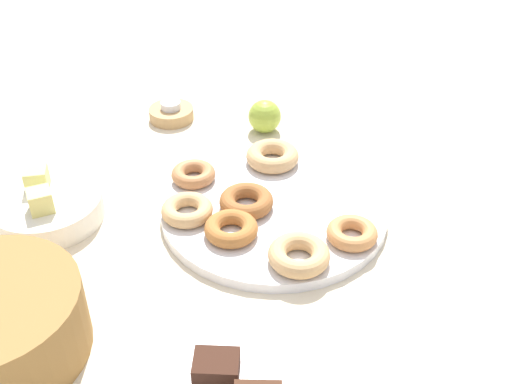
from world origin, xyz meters
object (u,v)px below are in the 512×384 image
at_px(donut_5, 352,233).
at_px(apple, 265,116).
at_px(donut_2, 246,201).
at_px(candle_holder, 171,114).
at_px(donut_0, 299,255).
at_px(brownie_far, 216,368).
at_px(melon_chunk_left, 40,201).
at_px(tealight, 171,105).
at_px(melon_chunk_right, 37,179).
at_px(donut_4, 231,229).
at_px(donut_3, 187,210).
at_px(donut_1, 272,156).
at_px(donut_6, 193,174).
at_px(donut_plate, 274,209).
at_px(fruit_bowl, 48,208).

bearing_deg(donut_5, apple, 10.88).
height_order(donut_2, candle_holder, donut_2).
distance_m(donut_0, brownie_far, 0.23).
distance_m(melon_chunk_left, apple, 0.47).
distance_m(brownie_far, tealight, 0.67).
height_order(candle_holder, melon_chunk_right, melon_chunk_right).
relative_size(melon_chunk_right, apple, 0.55).
relative_size(donut_5, brownie_far, 1.43).
distance_m(donut_0, donut_4, 0.12).
distance_m(donut_3, candle_holder, 0.36).
height_order(donut_1, donut_6, donut_1).
xyz_separation_m(brownie_far, apple, (0.59, -0.16, 0.00)).
bearing_deg(candle_holder, tealight, 0.00).
xyz_separation_m(donut_1, candle_holder, (0.22, 0.17, -0.02)).
bearing_deg(donut_0, melon_chunk_left, 67.62).
xyz_separation_m(donut_3, donut_5, (-0.10, -0.25, -0.00)).
distance_m(donut_1, tealight, 0.28).
xyz_separation_m(donut_plate, melon_chunk_right, (0.08, 0.38, 0.05)).
bearing_deg(fruit_bowl, donut_5, -107.61).
relative_size(donut_6, apple, 1.16).
height_order(brownie_far, melon_chunk_left, melon_chunk_left).
height_order(donut_3, donut_5, same).
bearing_deg(melon_chunk_left, brownie_far, -144.78).
bearing_deg(donut_1, apple, -4.07).
height_order(donut_5, brownie_far, brownie_far).
xyz_separation_m(candle_holder, fruit_bowl, (-0.30, 0.21, 0.01)).
bearing_deg(apple, donut_4, 161.99).
relative_size(candle_holder, tealight, 2.22).
height_order(donut_1, tealight, donut_1).
bearing_deg(donut_0, candle_holder, 18.51).
relative_size(donut_1, apple, 1.45).
bearing_deg(donut_2, brownie_far, 165.64).
height_order(donut_0, donut_1, donut_1).
xyz_separation_m(donut_1, melon_chunk_left, (-0.11, 0.39, 0.03)).
height_order(donut_2, donut_5, donut_2).
height_order(donut_0, melon_chunk_right, melon_chunk_right).
relative_size(donut_2, fruit_bowl, 0.49).
height_order(brownie_far, candle_holder, brownie_far).
bearing_deg(donut_plate, tealight, 23.70).
height_order(donut_2, melon_chunk_right, melon_chunk_right).
distance_m(donut_0, fruit_bowl, 0.42).
height_order(donut_1, donut_5, donut_1).
height_order(donut_1, brownie_far, same).
bearing_deg(apple, melon_chunk_left, 122.87).
xyz_separation_m(candle_holder, apple, (-0.08, -0.18, 0.02)).
bearing_deg(donut_plate, brownie_far, 158.29).
relative_size(donut_0, candle_holder, 1.00).
bearing_deg(candle_holder, melon_chunk_right, 140.01).
bearing_deg(candle_holder, donut_6, -173.76).
relative_size(donut_3, apple, 1.27).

